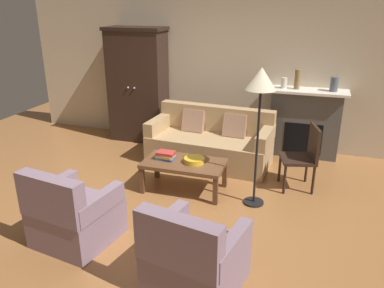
% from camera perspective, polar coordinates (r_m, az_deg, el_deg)
% --- Properties ---
extents(ground_plane, '(9.60, 9.60, 0.00)m').
position_cam_1_polar(ground_plane, '(4.98, -3.74, -9.05)').
color(ground_plane, '#9E6638').
extents(back_wall, '(7.20, 0.10, 2.80)m').
position_cam_1_polar(back_wall, '(6.84, 3.90, 11.68)').
color(back_wall, beige).
rests_on(back_wall, ground).
extents(fireplace, '(1.26, 0.48, 1.12)m').
position_cam_1_polar(fireplace, '(6.59, 16.38, 3.10)').
color(fireplace, '#4C4947').
rests_on(fireplace, ground).
extents(armoire, '(1.06, 0.57, 2.03)m').
position_cam_1_polar(armoire, '(7.07, -8.04, 8.68)').
color(armoire, black).
rests_on(armoire, ground).
extents(couch, '(1.97, 0.98, 0.86)m').
position_cam_1_polar(couch, '(6.12, 2.75, 0.12)').
color(couch, tan).
rests_on(couch, ground).
extents(coffee_table, '(1.10, 0.60, 0.42)m').
position_cam_1_polar(coffee_table, '(5.19, -1.20, -3.20)').
color(coffee_table, brown).
rests_on(coffee_table, ground).
extents(fruit_bowl, '(0.28, 0.28, 0.07)m').
position_cam_1_polar(fruit_bowl, '(5.12, 0.33, -2.43)').
color(fruit_bowl, gold).
rests_on(fruit_bowl, coffee_table).
extents(book_stack, '(0.26, 0.19, 0.11)m').
position_cam_1_polar(book_stack, '(5.24, -3.93, -1.70)').
color(book_stack, '#38569E').
rests_on(book_stack, coffee_table).
extents(mantel_vase_cream, '(0.10, 0.10, 0.17)m').
position_cam_1_polar(mantel_vase_cream, '(6.43, 13.54, 8.82)').
color(mantel_vase_cream, beige).
rests_on(mantel_vase_cream, fireplace).
extents(mantel_vase_bronze, '(0.09, 0.09, 0.31)m').
position_cam_1_polar(mantel_vase_bronze, '(6.41, 15.39, 9.26)').
color(mantel_vase_bronze, olive).
rests_on(mantel_vase_bronze, fireplace).
extents(mantel_vase_slate, '(0.12, 0.12, 0.23)m').
position_cam_1_polar(mantel_vase_slate, '(6.42, 20.38, 8.34)').
color(mantel_vase_slate, '#565B66').
rests_on(mantel_vase_slate, fireplace).
extents(armchair_near_left, '(0.88, 0.88, 0.88)m').
position_cam_1_polar(armchair_near_left, '(4.33, -17.24, -10.15)').
color(armchair_near_left, gray).
rests_on(armchair_near_left, ground).
extents(armchair_near_right, '(0.90, 0.90, 0.88)m').
position_cam_1_polar(armchair_near_right, '(3.54, 0.26, -16.78)').
color(armchair_near_right, gray).
rests_on(armchair_near_right, ground).
extents(side_chair_wooden, '(0.54, 0.54, 0.90)m').
position_cam_1_polar(side_chair_wooden, '(5.41, 16.40, -1.37)').
color(side_chair_wooden, black).
rests_on(side_chair_wooden, ground).
extents(floor_lamp, '(0.36, 0.36, 1.75)m').
position_cam_1_polar(floor_lamp, '(4.54, 10.20, 8.28)').
color(floor_lamp, black).
rests_on(floor_lamp, ground).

